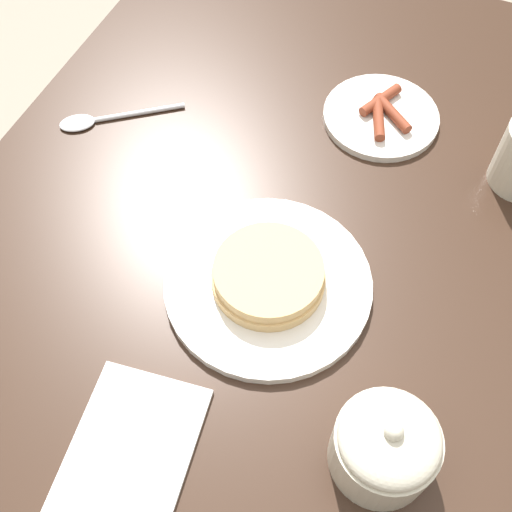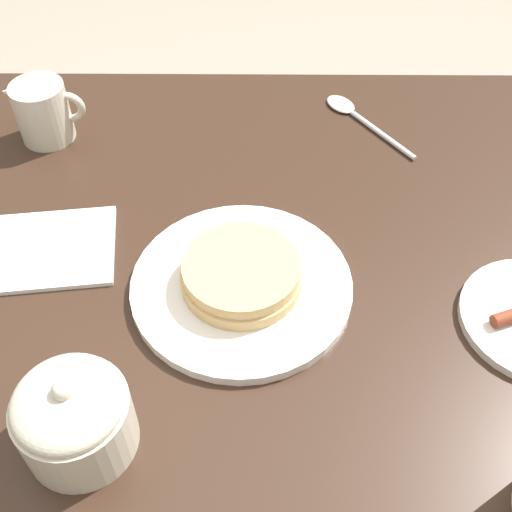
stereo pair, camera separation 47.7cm
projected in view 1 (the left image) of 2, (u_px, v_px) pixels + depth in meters
The scene contains 7 objects.
ground_plane at pixel (277, 435), 1.37m from camera, with size 8.00×8.00×0.00m, color gray.
dining_table at pixel (289, 303), 0.87m from camera, with size 1.13×0.84×0.73m.
pancake_plate at pixel (268, 280), 0.72m from camera, with size 0.24×0.24×0.04m.
side_plate_bacon at pixel (381, 116), 0.86m from camera, with size 0.16×0.16×0.02m.
sugar_bowl at pixel (385, 446), 0.59m from camera, with size 0.10×0.10×0.10m.
napkin at pixel (128, 458), 0.62m from camera, with size 0.19×0.14×0.01m.
spoon at pixel (98, 120), 0.86m from camera, with size 0.12×0.15×0.01m.
Camera 1 is at (-0.40, -0.12, 1.36)m, focal length 45.00 mm.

